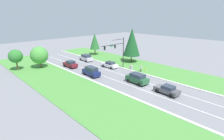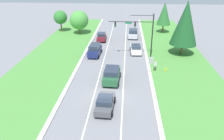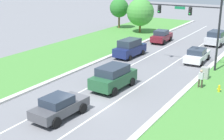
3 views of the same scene
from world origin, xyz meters
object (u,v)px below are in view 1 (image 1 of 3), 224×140
Objects in this scene: oak_near_left_tree at (16,56)px; oak_far_left_tree at (39,55)px; traffic_signal_mast at (117,49)px; graphite_sedan at (167,89)px; conifer_near_right_tree at (132,42)px; conifer_far_right_tree at (95,41)px; navy_suv at (91,71)px; silver_suv at (86,58)px; burgundy_sedan at (70,64)px; utility_cabinet at (131,68)px; fire_hydrant at (145,69)px; white_sedan at (110,65)px; pedestrian at (141,68)px; forest_suv at (137,78)px.

oak_near_left_tree is 5.30m from oak_far_left_tree.
oak_near_left_tree is 0.94× the size of oak_far_left_tree.
traffic_signal_mast is 17.31m from graphite_sedan.
conifer_near_right_tree is 15.15m from conifer_far_right_tree.
silver_suv is (7.10, 11.75, -0.07)m from navy_suv.
silver_suv is at bearing 85.64° from graphite_sedan.
traffic_signal_mast is at bearing -53.82° from burgundy_sedan.
silver_suv is at bearing 130.61° from conifer_near_right_tree.
silver_suv is at bearing 93.52° from traffic_signal_mast.
utility_cabinet is at bearing -16.55° from navy_suv.
conifer_far_right_tree reaches higher than utility_cabinet.
burgundy_sedan reaches higher than fire_hydrant.
burgundy_sedan is 10.21m from white_sedan.
silver_suv is 0.63× the size of conifer_far_right_tree.
fire_hydrant is (11.79, -6.23, -0.70)m from navy_suv.
oak_far_left_tree is (-13.50, 14.38, -1.78)m from traffic_signal_mast.
pedestrian reaches higher than fire_hydrant.
white_sedan is (-0.42, 2.36, -4.35)m from traffic_signal_mast.
conifer_far_right_tree is at bearing 62.43° from white_sedan.
graphite_sedan reaches higher than white_sedan.
burgundy_sedan is 3.89× the size of utility_cabinet.
traffic_signal_mast is 0.80× the size of conifer_near_right_tree.
navy_suv is at bearing -167.76° from white_sedan.
white_sedan is 2.79× the size of pedestrian.
graphite_sedan is at bearing -104.93° from traffic_signal_mast.
conifer_near_right_tree is at bearing 8.56° from navy_suv.
burgundy_sedan is at bearing 133.15° from white_sedan.
navy_suv is 17.02m from graphite_sedan.
oak_near_left_tree is (-22.43, 21.94, 3.24)m from fire_hydrant.
conifer_far_right_tree reaches higher than fire_hydrant.
white_sedan is 5.84m from utility_cabinet.
fire_hydrant is at bearing 27.56° from forest_suv.
oak_near_left_tree is (-14.43, 25.66, 2.53)m from forest_suv.
oak_far_left_tree is at bearing -172.23° from conifer_far_right_tree.
conifer_near_right_tree is (5.97, 5.05, 5.21)m from utility_cabinet.
graphite_sedan reaches higher than utility_cabinet.
traffic_signal_mast is 8.48m from fire_hydrant.
oak_far_left_tree reaches higher than burgundy_sedan.
pedestrian is at bearing -28.08° from navy_suv.
conifer_far_right_tree is (7.01, 14.76, 3.88)m from white_sedan.
silver_suv is 6.59× the size of fire_hydrant.
utility_cabinet reaches higher than fire_hydrant.
conifer_near_right_tree is at bearing -28.22° from burgundy_sedan.
graphite_sedan is at bearing -94.79° from silver_suv.
silver_suv is (-0.75, 12.20, -4.16)m from traffic_signal_mast.
pedestrian is 0.18× the size of conifer_near_right_tree.
traffic_signal_mast is at bearing 123.37° from utility_cabinet.
conifer_far_right_tree reaches higher than oak_near_left_tree.
oak_near_left_tree is at bearing 160.42° from oak_far_left_tree.
oak_near_left_tree reaches higher than fire_hydrant.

